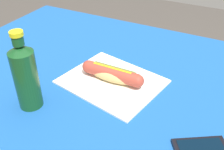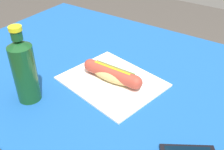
# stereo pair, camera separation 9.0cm
# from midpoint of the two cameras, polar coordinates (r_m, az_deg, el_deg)

# --- Properties ---
(dining_table) EXTENTS (1.24, 0.90, 0.74)m
(dining_table) POSITION_cam_midpoint_polar(r_m,az_deg,el_deg) (1.06, 0.90, -4.49)
(dining_table) COLOR brown
(dining_table) RESTS_ON ground
(paper_wrapper) EXTENTS (0.36, 0.32, 0.01)m
(paper_wrapper) POSITION_cam_midpoint_polar(r_m,az_deg,el_deg) (0.92, 2.81, -1.49)
(paper_wrapper) COLOR white
(paper_wrapper) RESTS_ON dining_table
(hot_dog) EXTENTS (0.23, 0.05, 0.05)m
(hot_dog) POSITION_cam_midpoint_polar(r_m,az_deg,el_deg) (0.90, 2.90, 0.17)
(hot_dog) COLOR #DBB26B
(hot_dog) RESTS_ON paper_wrapper
(soda_bottle) EXTENTS (0.07, 0.07, 0.25)m
(soda_bottle) POSITION_cam_midpoint_polar(r_m,az_deg,el_deg) (0.81, -15.31, 1.04)
(soda_bottle) COLOR #14471E
(soda_bottle) RESTS_ON dining_table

